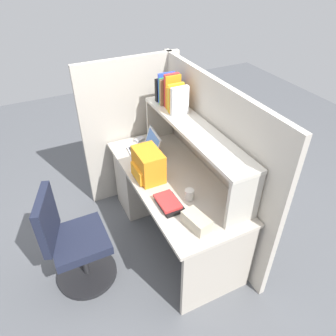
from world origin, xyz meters
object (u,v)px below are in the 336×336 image
(paper_cup, at_px, (189,194))
(office_chair, at_px, (74,246))
(laptop, at_px, (146,149))
(backpack, at_px, (148,165))
(computer_mouse, at_px, (139,140))
(tissue_box, at_px, (196,221))

(paper_cup, height_order, office_chair, office_chair)
(laptop, height_order, backpack, backpack)
(paper_cup, relative_size, office_chair, 0.09)
(laptop, xyz_separation_m, backpack, (0.35, -0.13, 0.08))
(computer_mouse, bearing_deg, paper_cup, -19.44)
(computer_mouse, relative_size, office_chair, 0.11)
(paper_cup, bearing_deg, laptop, -175.51)
(computer_mouse, distance_m, paper_cup, 1.00)
(laptop, relative_size, backpack, 1.10)
(computer_mouse, bearing_deg, backpack, -35.73)
(computer_mouse, relative_size, paper_cup, 1.20)
(laptop, distance_m, backpack, 0.38)
(paper_cup, bearing_deg, office_chair, -103.94)
(backpack, bearing_deg, tissue_box, 6.76)
(tissue_box, bearing_deg, laptop, 166.62)
(computer_mouse, xyz_separation_m, paper_cup, (1.00, 0.03, 0.03))
(backpack, height_order, computer_mouse, backpack)
(paper_cup, bearing_deg, tissue_box, -19.53)
(computer_mouse, xyz_separation_m, office_chair, (0.76, -0.91, -0.35))
(office_chair, bearing_deg, paper_cup, -84.40)
(office_chair, bearing_deg, tissue_box, -102.43)
(tissue_box, bearing_deg, computer_mouse, 165.74)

